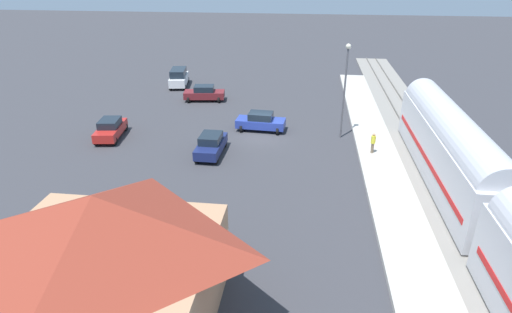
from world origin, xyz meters
TOP-DOWN VIEW (x-y plane):
  - ground_plane at (0.00, 0.00)m, footprint 200.00×200.00m
  - railway_track at (-14.00, 0.00)m, footprint 4.80×70.00m
  - platform at (-10.00, 0.00)m, footprint 3.20×46.00m
  - passenger_train at (-14.00, 16.33)m, footprint 2.93×37.64m
  - station_building at (4.00, 22.00)m, footprint 9.84×8.55m
  - pedestrian_on_platform at (-9.48, 3.10)m, footprint 0.36×0.36m
  - sedan_maroon at (7.53, -9.97)m, footprint 4.70×2.70m
  - sedan_navy at (3.53, 4.35)m, footprint 1.90×4.53m
  - suv_white at (12.16, -15.62)m, footprint 2.74×5.16m
  - sedan_red at (13.22, 1.96)m, footprint 2.45×4.71m
  - sedan_blue at (0.13, -1.54)m, footprint 4.62×2.52m
  - light_pole_near_platform at (-7.20, -0.69)m, footprint 0.44×0.44m

SIDE VIEW (x-z plane):
  - ground_plane at x=0.00m, z-range 0.00..0.00m
  - railway_track at x=-14.00m, z-range -0.06..0.24m
  - platform at x=-10.00m, z-range 0.00..0.30m
  - sedan_maroon at x=7.53m, z-range 0.01..1.75m
  - sedan_navy at x=3.53m, z-range 0.01..1.75m
  - sedan_red at x=13.22m, z-range 0.01..1.75m
  - sedan_blue at x=0.13m, z-range 0.01..1.75m
  - suv_white at x=12.16m, z-range 0.04..2.26m
  - pedestrian_on_platform at x=-9.48m, z-range 0.43..2.14m
  - passenger_train at x=-14.00m, z-range 0.37..5.35m
  - station_building at x=4.00m, z-range 0.14..6.36m
  - light_pole_near_platform at x=-7.20m, z-range 1.02..9.32m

